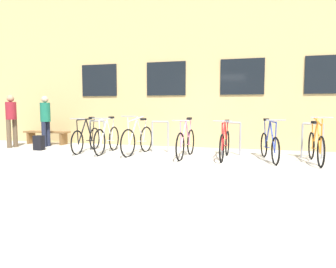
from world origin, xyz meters
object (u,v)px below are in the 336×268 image
(bicycle_orange, at_px, (316,146))
(bicycle_blue, at_px, (269,145))
(bicycle_pink, at_px, (186,142))
(wooden_bench, at_px, (47,135))
(person_by_bench, at_px, (11,117))
(backpack, at_px, (39,143))
(bicycle_silver, at_px, (138,139))
(bicycle_black, at_px, (87,139))
(bicycle_white, at_px, (107,139))
(person_browsing, at_px, (45,118))
(bicycle_red, at_px, (225,143))

(bicycle_orange, height_order, bicycle_blue, bicycle_orange)
(bicycle_pink, relative_size, wooden_bench, 1.07)
(bicycle_blue, distance_m, person_by_bench, 7.85)
(person_by_bench, relative_size, backpack, 3.81)
(bicycle_silver, bearing_deg, person_by_bench, 177.02)
(bicycle_black, bearing_deg, bicycle_white, -2.62)
(person_by_bench, height_order, person_browsing, person_by_bench)
(bicycle_white, relative_size, wooden_bench, 1.07)
(wooden_bench, bearing_deg, backpack, -61.39)
(bicycle_white, distance_m, wooden_bench, 3.21)
(bicycle_blue, xyz_separation_m, backpack, (-6.59, -0.00, -0.15))
(wooden_bench, distance_m, person_browsing, 0.93)
(bicycle_silver, bearing_deg, bicycle_red, -2.07)
(bicycle_silver, relative_size, bicycle_pink, 1.02)
(bicycle_red, height_order, bicycle_pink, bicycle_pink)
(bicycle_black, xyz_separation_m, person_by_bench, (-2.79, 0.19, 0.59))
(bicycle_pink, distance_m, person_browsing, 4.97)
(bicycle_white, height_order, backpack, bicycle_white)
(bicycle_orange, height_order, bicycle_white, bicycle_orange)
(bicycle_pink, bearing_deg, bicycle_red, 4.40)
(bicycle_black, height_order, person_browsing, person_browsing)
(bicycle_blue, distance_m, bicycle_black, 5.04)
(bicycle_white, height_order, bicycle_blue, bicycle_white)
(person_by_bench, bearing_deg, person_browsing, 27.22)
(bicycle_silver, height_order, person_browsing, person_browsing)
(bicycle_white, distance_m, bicycle_red, 3.30)
(person_by_bench, bearing_deg, bicycle_red, -2.66)
(bicycle_orange, relative_size, bicycle_silver, 1.00)
(bicycle_black, xyz_separation_m, person_browsing, (-1.87, 0.66, 0.57))
(bicycle_blue, relative_size, person_by_bench, 1.03)
(bicycle_white, xyz_separation_m, bicycle_pink, (2.31, -0.17, -0.01))
(bicycle_pink, bearing_deg, bicycle_black, 176.14)
(bicycle_red, xyz_separation_m, wooden_bench, (-6.25, 1.35, -0.04))
(bicycle_orange, distance_m, bicycle_red, 2.09)
(wooden_bench, bearing_deg, bicycle_blue, -10.26)
(bicycle_blue, xyz_separation_m, bicycle_black, (-5.04, 0.10, 0.01))
(person_browsing, bearing_deg, bicycle_silver, -11.34)
(bicycle_pink, bearing_deg, person_by_bench, 176.13)
(bicycle_red, height_order, backpack, bicycle_red)
(bicycle_pink, relative_size, backpack, 4.00)
(wooden_bench, distance_m, backpack, 1.51)
(bicycle_blue, height_order, bicycle_pink, bicycle_pink)
(bicycle_red, bearing_deg, bicycle_pink, -175.60)
(person_browsing, bearing_deg, wooden_bench, 125.32)
(bicycle_blue, distance_m, person_browsing, 6.98)
(bicycle_orange, xyz_separation_m, bicycle_black, (-6.07, 0.13, -0.01))
(bicycle_pink, height_order, backpack, bicycle_pink)
(person_browsing, height_order, backpack, person_browsing)
(bicycle_white, distance_m, person_by_bench, 3.52)
(bicycle_black, relative_size, wooden_bench, 1.07)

